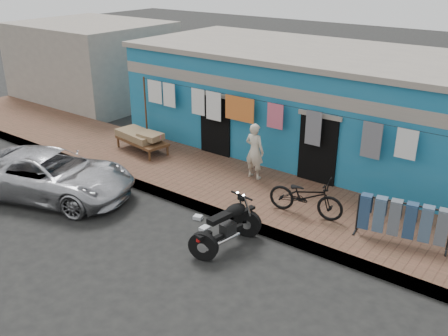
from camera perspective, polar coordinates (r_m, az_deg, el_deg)
ground at (r=11.50m, az=-6.08°, el=-8.41°), size 80.00×80.00×0.00m
sidewalk at (r=13.50m, az=2.56°, el=-2.68°), size 28.00×3.00×0.25m
curb at (r=12.46m, az=-1.25°, el=-4.99°), size 28.00×0.10×0.25m
building at (r=16.20m, az=10.78°, el=7.26°), size 12.20×5.20×3.36m
neighbor_left at (r=23.12m, az=-14.74°, el=11.62°), size 6.00×5.00×3.40m
clothesline at (r=14.20m, az=3.32°, el=5.94°), size 10.06×0.06×2.10m
car at (r=14.02m, az=-19.24°, el=-0.66°), size 5.05×3.48×1.30m
seated_person at (r=13.75m, az=3.52°, el=1.95°), size 0.58×0.40×1.59m
bicycle at (r=11.96m, az=9.37°, el=-2.75°), size 1.89×0.91×1.18m
motorcycle at (r=10.97m, az=0.26°, el=-6.54°), size 1.07×1.90×1.13m
charpoy at (r=16.04m, az=-9.35°, el=3.03°), size 2.19×1.48×0.65m
jeans_rack at (r=11.45m, az=19.71°, el=-5.71°), size 2.15×1.12×0.96m
litter_a at (r=12.37m, az=-2.99°, el=-5.65°), size 0.24×0.21×0.09m
litter_b at (r=11.76m, az=1.33°, el=-7.31°), size 0.19×0.19×0.08m
litter_c at (r=11.88m, az=-2.24°, el=-6.93°), size 0.19×0.23×0.09m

